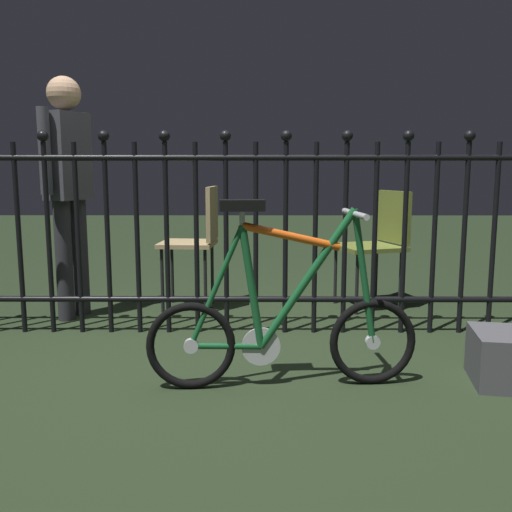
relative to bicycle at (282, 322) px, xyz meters
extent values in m
plane|color=#23311C|center=(-0.25, 0.23, -0.31)|extent=(20.00, 20.00, 0.00)
cylinder|color=black|center=(-1.57, 0.88, 0.28)|extent=(0.03, 0.03, 1.17)
cylinder|color=black|center=(-1.39, 0.88, 0.28)|extent=(0.03, 0.03, 1.17)
sphere|color=black|center=(-1.39, 0.88, 0.89)|extent=(0.07, 0.07, 0.07)
cylinder|color=black|center=(-1.21, 0.88, 0.28)|extent=(0.03, 0.03, 1.17)
cylinder|color=black|center=(-1.03, 0.88, 0.28)|extent=(0.03, 0.03, 1.17)
sphere|color=black|center=(-1.03, 0.88, 0.89)|extent=(0.07, 0.07, 0.07)
cylinder|color=black|center=(-0.85, 0.88, 0.28)|extent=(0.03, 0.03, 1.17)
cylinder|color=black|center=(-0.67, 0.88, 0.28)|extent=(0.03, 0.03, 1.17)
sphere|color=black|center=(-0.67, 0.88, 0.89)|extent=(0.07, 0.07, 0.07)
cylinder|color=black|center=(-0.49, 0.88, 0.28)|extent=(0.03, 0.03, 1.17)
cylinder|color=black|center=(-0.31, 0.88, 0.28)|extent=(0.03, 0.03, 1.17)
sphere|color=black|center=(-0.31, 0.88, 0.89)|extent=(0.07, 0.07, 0.07)
cylinder|color=black|center=(-0.13, 0.88, 0.28)|extent=(0.03, 0.03, 1.17)
cylinder|color=black|center=(0.05, 0.88, 0.28)|extent=(0.03, 0.03, 1.17)
sphere|color=black|center=(0.05, 0.88, 0.89)|extent=(0.07, 0.07, 0.07)
cylinder|color=black|center=(0.23, 0.88, 0.28)|extent=(0.03, 0.03, 1.17)
cylinder|color=black|center=(0.42, 0.88, 0.28)|extent=(0.03, 0.03, 1.17)
sphere|color=black|center=(0.42, 0.88, 0.89)|extent=(0.07, 0.07, 0.07)
cylinder|color=black|center=(0.60, 0.88, 0.28)|extent=(0.03, 0.03, 1.17)
cylinder|color=black|center=(0.78, 0.88, 0.28)|extent=(0.03, 0.03, 1.17)
sphere|color=black|center=(0.78, 0.88, 0.89)|extent=(0.07, 0.07, 0.07)
cylinder|color=black|center=(0.96, 0.88, 0.28)|extent=(0.03, 0.03, 1.17)
cylinder|color=black|center=(1.14, 0.88, 0.28)|extent=(0.03, 0.03, 1.17)
sphere|color=black|center=(1.14, 0.88, 0.89)|extent=(0.07, 0.07, 0.07)
cylinder|color=black|center=(1.32, 0.88, 0.28)|extent=(0.03, 0.03, 1.17)
cylinder|color=black|center=(-0.25, 0.88, -0.10)|extent=(4.46, 0.04, 0.04)
cylinder|color=black|center=(-0.25, 0.88, 0.77)|extent=(4.46, 0.04, 0.04)
torus|color=black|center=(-0.42, -0.03, -0.10)|extent=(0.41, 0.07, 0.41)
cylinder|color=silver|center=(-0.42, -0.03, -0.10)|extent=(0.07, 0.03, 0.07)
torus|color=black|center=(0.42, 0.03, -0.10)|extent=(0.41, 0.07, 0.41)
cylinder|color=silver|center=(0.42, 0.03, -0.10)|extent=(0.07, 0.03, 0.07)
cylinder|color=#19592D|center=(0.11, 0.01, 0.20)|extent=(0.45, 0.07, 0.65)
cylinder|color=#EA5914|center=(0.04, 0.00, 0.40)|extent=(0.45, 0.07, 0.14)
cylinder|color=#19592D|center=(-0.14, -0.01, 0.17)|extent=(0.12, 0.04, 0.57)
cylinder|color=#19592D|center=(-0.26, -0.02, -0.11)|extent=(0.32, 0.05, 0.04)
cylinder|color=#19592D|center=(-0.30, -0.02, 0.17)|extent=(0.26, 0.04, 0.56)
cylinder|color=#19592D|center=(0.37, 0.03, 0.21)|extent=(0.13, 0.04, 0.62)
cylinder|color=silver|center=(0.32, 0.02, 0.51)|extent=(0.03, 0.03, 0.02)
cylinder|color=silver|center=(0.32, 0.02, 0.50)|extent=(0.06, 0.40, 0.03)
cylinder|color=silver|center=(-0.18, -0.01, 0.48)|extent=(0.03, 0.03, 0.07)
cube|color=black|center=(-0.18, -0.01, 0.54)|extent=(0.21, 0.10, 0.05)
cylinder|color=silver|center=(-0.10, -0.01, -0.11)|extent=(0.18, 0.03, 0.18)
cylinder|color=black|center=(-0.79, 1.35, -0.08)|extent=(0.02, 0.02, 0.46)
cylinder|color=black|center=(-0.77, 1.66, -0.08)|extent=(0.02, 0.02, 0.46)
cylinder|color=black|center=(-0.48, 1.33, -0.08)|extent=(0.02, 0.02, 0.46)
cylinder|color=black|center=(-0.46, 1.64, -0.08)|extent=(0.02, 0.02, 0.46)
cube|color=tan|center=(-0.63, 1.50, 0.17)|extent=(0.41, 0.41, 0.03)
cube|color=tan|center=(-0.44, 1.48, 0.39)|extent=(0.06, 0.37, 0.38)
cylinder|color=black|center=(0.58, 1.31, -0.09)|extent=(0.02, 0.02, 0.43)
cylinder|color=black|center=(0.47, 1.64, -0.09)|extent=(0.02, 0.02, 0.43)
cylinder|color=black|center=(0.91, 1.42, -0.09)|extent=(0.02, 0.02, 0.43)
cylinder|color=black|center=(0.80, 1.75, -0.09)|extent=(0.02, 0.02, 0.43)
cube|color=olive|center=(0.69, 1.53, 0.14)|extent=(0.54, 0.54, 0.03)
cube|color=olive|center=(0.89, 1.59, 0.36)|extent=(0.15, 0.40, 0.38)
cylinder|color=#2D2D33|center=(-1.41, 1.16, 0.10)|extent=(0.11, 0.11, 0.81)
cylinder|color=#2D2D33|center=(-1.35, 1.31, 0.10)|extent=(0.11, 0.11, 0.81)
cube|color=#3F3F47|center=(-1.38, 1.24, 0.78)|extent=(0.28, 0.35, 0.57)
cylinder|color=#3F3F47|center=(-1.45, 1.05, 0.81)|extent=(0.08, 0.08, 0.54)
cylinder|color=#3F3F47|center=(-1.30, 1.42, 0.81)|extent=(0.08, 0.08, 0.54)
sphere|color=tan|center=(-1.38, 1.24, 1.19)|extent=(0.22, 0.22, 0.22)
cube|color=#4C4C51|center=(1.08, 0.04, -0.18)|extent=(0.40, 0.40, 0.25)
camera|label=1|loc=(-0.11, -2.45, 0.68)|focal=38.61mm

